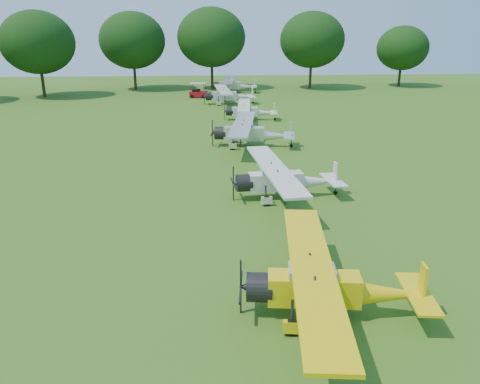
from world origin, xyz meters
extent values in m
plane|color=#385A16|center=(0.00, 0.00, 0.00)|extent=(160.00, 160.00, 0.00)
cylinder|color=#2F2212|center=(30.33, 58.05, 1.85)|extent=(0.44, 0.44, 3.70)
ellipsoid|color=black|center=(30.33, 58.05, 6.37)|extent=(8.63, 8.63, 7.34)
cylinder|color=#2F2212|center=(14.28, 56.21, 2.25)|extent=(0.44, 0.44, 4.51)
ellipsoid|color=black|center=(14.28, 56.21, 7.77)|extent=(10.52, 10.52, 8.94)
cylinder|color=#2F2212|center=(-2.12, 56.74, 2.37)|extent=(0.44, 0.44, 4.74)
ellipsoid|color=black|center=(-2.12, 56.74, 8.16)|extent=(11.05, 11.05, 9.39)
cylinder|color=#2F2212|center=(-14.75, 56.54, 2.24)|extent=(0.44, 0.44, 4.49)
ellipsoid|color=black|center=(-14.75, 56.54, 7.73)|extent=(10.47, 10.47, 8.90)
cylinder|color=#2F2212|center=(-26.90, 48.50, 2.22)|extent=(0.44, 0.44, 4.44)
ellipsoid|color=black|center=(-26.90, 48.50, 7.65)|extent=(10.36, 10.36, 8.80)
cube|color=yellow|center=(0.60, -9.04, 1.04)|extent=(3.24, 1.29, 1.04)
cone|color=yellow|center=(3.25, -9.34, 0.89)|extent=(2.84, 1.19, 0.89)
cube|color=#8CA5B2|center=(0.50, -9.02, 1.58)|extent=(1.67, 1.08, 0.54)
cylinder|color=black|center=(-1.26, -8.83, 1.04)|extent=(1.00, 1.12, 1.03)
cube|color=black|center=(-1.90, -8.75, 1.04)|extent=(0.07, 0.12, 2.07)
cube|color=yellow|center=(0.50, -9.02, 1.83)|extent=(2.60, 10.55, 0.14)
cube|color=yellow|center=(4.23, -9.45, 1.38)|extent=(0.16, 0.55, 1.28)
cube|color=yellow|center=(4.13, -9.43, 0.94)|extent=(1.14, 2.84, 0.09)
cylinder|color=black|center=(-0.32, -10.17, 0.30)|extent=(0.61, 0.22, 0.59)
cylinder|color=black|center=(-0.04, -7.72, 0.30)|extent=(0.61, 0.22, 0.59)
cylinder|color=black|center=(4.33, -9.46, 0.12)|extent=(0.24, 0.11, 0.24)
cube|color=silver|center=(0.96, 2.94, 1.03)|extent=(3.22, 1.22, 1.03)
cone|color=silver|center=(3.60, 3.18, 0.88)|extent=(2.82, 1.13, 0.88)
cube|color=#8CA5B2|center=(0.86, 2.93, 1.57)|extent=(1.65, 1.04, 0.54)
cylinder|color=black|center=(-0.90, 2.77, 1.03)|extent=(0.97, 1.10, 1.02)
cube|color=black|center=(-1.54, 2.71, 1.03)|extent=(0.07, 0.12, 2.06)
cube|color=silver|center=(0.86, 2.93, 1.82)|extent=(2.36, 10.50, 0.14)
cube|color=silver|center=(4.58, 3.27, 1.38)|extent=(0.15, 0.55, 1.28)
cube|color=silver|center=(4.48, 3.26, 0.93)|extent=(1.08, 2.82, 0.09)
cylinder|color=black|center=(0.29, 1.65, 0.29)|extent=(0.60, 0.21, 0.59)
cylinder|color=black|center=(0.06, 4.09, 0.29)|extent=(0.60, 0.21, 0.59)
cylinder|color=black|center=(4.68, 3.28, 0.12)|extent=(0.24, 0.10, 0.24)
cube|color=silver|center=(0.09, 15.90, 1.11)|extent=(3.49, 1.49, 1.11)
cone|color=silver|center=(2.91, 15.48, 0.95)|extent=(3.06, 1.38, 0.95)
cube|color=#8CA5B2|center=(-0.01, 15.92, 1.69)|extent=(1.81, 1.21, 0.58)
cylinder|color=black|center=(-1.89, 16.20, 1.11)|extent=(1.10, 1.23, 1.10)
cube|color=black|center=(-2.57, 16.30, 1.11)|extent=(0.08, 0.13, 2.22)
cube|color=silver|center=(-0.01, 15.92, 1.95)|extent=(3.16, 11.29, 0.15)
cube|color=silver|center=(3.96, 15.33, 1.48)|extent=(0.19, 0.59, 1.37)
cube|color=silver|center=(3.85, 15.34, 1.00)|extent=(1.32, 3.06, 0.09)
cylinder|color=black|center=(-0.93, 14.72, 0.32)|extent=(0.65, 0.26, 0.63)
cylinder|color=black|center=(-0.55, 17.33, 0.32)|extent=(0.65, 0.26, 0.63)
cylinder|color=black|center=(4.06, 15.31, 0.13)|extent=(0.26, 0.12, 0.25)
cube|color=silver|center=(1.11, 28.08, 0.92)|extent=(2.85, 1.07, 0.92)
cone|color=silver|center=(3.45, 27.87, 0.78)|extent=(2.50, 1.00, 0.78)
cube|color=#8CA5B2|center=(1.02, 28.09, 1.40)|extent=(1.46, 0.92, 0.48)
cylinder|color=black|center=(-0.54, 28.23, 0.92)|extent=(0.86, 0.97, 0.91)
cube|color=black|center=(-1.11, 28.28, 0.92)|extent=(0.06, 0.11, 1.83)
cube|color=silver|center=(1.02, 28.09, 1.61)|extent=(2.08, 9.32, 0.12)
cube|color=silver|center=(4.32, 27.79, 1.22)|extent=(0.13, 0.49, 1.13)
cube|color=silver|center=(4.23, 27.80, 0.83)|extent=(0.95, 2.50, 0.08)
cylinder|color=black|center=(0.31, 27.06, 0.26)|extent=(0.53, 0.19, 0.52)
cylinder|color=black|center=(0.51, 29.23, 0.26)|extent=(0.53, 0.19, 0.52)
cylinder|color=black|center=(4.41, 27.79, 0.10)|extent=(0.21, 0.09, 0.21)
cube|color=silver|center=(-0.77, 39.65, 1.08)|extent=(3.34, 1.18, 1.08)
cone|color=silver|center=(1.99, 39.82, 0.92)|extent=(2.93, 1.10, 0.92)
cube|color=#8CA5B2|center=(-0.87, 39.64, 1.64)|extent=(1.70, 1.05, 0.56)
cylinder|color=black|center=(-2.72, 39.53, 1.08)|extent=(0.99, 1.12, 1.07)
cube|color=black|center=(-3.38, 39.48, 1.08)|extent=(0.07, 0.13, 2.15)
cube|color=silver|center=(-0.87, 39.64, 1.90)|extent=(2.17, 10.95, 0.14)
cube|color=silver|center=(3.02, 39.89, 1.44)|extent=(0.14, 0.57, 1.33)
cube|color=silver|center=(2.92, 39.88, 0.97)|extent=(1.05, 2.92, 0.09)
cylinder|color=black|center=(-1.51, 38.32, 0.31)|extent=(0.62, 0.20, 0.62)
cylinder|color=black|center=(-1.67, 40.88, 0.31)|extent=(0.62, 0.20, 0.62)
cylinder|color=black|center=(3.12, 39.90, 0.12)|extent=(0.25, 0.10, 0.25)
cube|color=silver|center=(0.55, 51.45, 1.11)|extent=(3.46, 1.39, 1.11)
cone|color=silver|center=(3.37, 51.11, 0.95)|extent=(3.04, 1.29, 0.95)
cube|color=#8CA5B2|center=(0.45, 51.46, 1.69)|extent=(1.79, 1.16, 0.58)
cylinder|color=black|center=(-1.44, 51.69, 1.11)|extent=(1.07, 1.20, 1.10)
cube|color=black|center=(-2.12, 51.77, 1.11)|extent=(0.08, 0.13, 2.21)
cube|color=silver|center=(0.45, 51.46, 1.95)|extent=(2.83, 11.27, 0.15)
cube|color=silver|center=(4.42, 50.99, 1.47)|extent=(0.17, 0.59, 1.37)
cube|color=silver|center=(4.32, 51.00, 1.00)|extent=(1.24, 3.03, 0.09)
cylinder|color=black|center=(-0.44, 50.24, 0.32)|extent=(0.65, 0.24, 0.63)
cylinder|color=black|center=(-0.13, 52.86, 0.32)|extent=(0.65, 0.24, 0.63)
cylinder|color=black|center=(4.52, 50.98, 0.13)|extent=(0.26, 0.11, 0.25)
cube|color=#A30B12|center=(-4.24, 46.10, 0.50)|extent=(2.70, 1.84, 0.79)
cube|color=black|center=(-4.57, 46.17, 0.95)|extent=(1.25, 1.42, 0.50)
cube|color=silver|center=(-4.24, 46.10, 2.04)|extent=(2.61, 1.92, 0.09)
cylinder|color=black|center=(-5.21, 45.60, 0.25)|extent=(0.52, 0.26, 0.49)
cylinder|color=black|center=(-4.92, 46.96, 0.25)|extent=(0.52, 0.26, 0.49)
cylinder|color=black|center=(-3.57, 45.24, 0.25)|extent=(0.52, 0.26, 0.49)
cylinder|color=black|center=(-3.27, 46.60, 0.25)|extent=(0.52, 0.26, 0.49)
camera|label=1|loc=(-2.89, -22.90, 9.48)|focal=35.00mm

